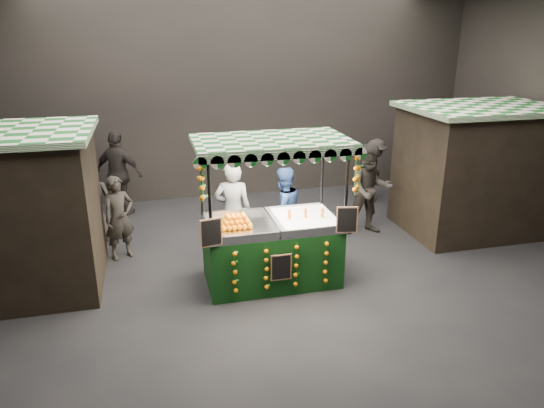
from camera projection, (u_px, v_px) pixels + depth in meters
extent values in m
plane|color=black|center=(289.00, 285.00, 8.28)|extent=(12.00, 12.00, 0.00)
cube|color=black|center=(234.00, 96.00, 12.02)|extent=(12.00, 0.10, 5.00)
cube|color=black|center=(532.00, 309.00, 2.88)|extent=(12.00, 0.10, 5.00)
cube|color=black|center=(2.00, 217.00, 7.77)|extent=(2.80, 2.00, 2.50)
cube|color=black|center=(476.00, 172.00, 10.24)|extent=(2.80, 2.00, 2.50)
cube|color=#13571B|center=(485.00, 108.00, 9.81)|extent=(3.00, 2.20, 0.10)
cube|color=black|center=(271.00, 253.00, 8.30)|extent=(2.15, 1.17, 0.98)
cube|color=#B9BCC1|center=(271.00, 225.00, 8.13)|extent=(2.15, 1.17, 0.04)
cylinder|color=black|center=(211.00, 234.00, 7.32)|extent=(0.05, 0.05, 2.35)
cylinder|color=black|center=(345.00, 221.00, 7.80)|extent=(0.05, 0.05, 2.35)
cylinder|color=black|center=(203.00, 209.00, 8.34)|extent=(0.05, 0.05, 2.35)
cylinder|color=black|center=(321.00, 199.00, 8.82)|extent=(0.05, 0.05, 2.35)
cube|color=#13571B|center=(271.00, 141.00, 7.67)|extent=(2.40, 1.42, 0.08)
cube|color=white|center=(306.00, 219.00, 8.24)|extent=(0.96, 1.06, 0.08)
cube|color=black|center=(211.00, 233.00, 7.25)|extent=(0.33, 0.09, 0.43)
cube|color=black|center=(347.00, 220.00, 7.73)|extent=(0.33, 0.09, 0.43)
cube|color=black|center=(281.00, 267.00, 7.71)|extent=(0.33, 0.02, 0.43)
imported|color=slate|center=(233.00, 211.00, 9.01)|extent=(0.75, 0.57, 1.82)
imported|color=navy|center=(283.00, 210.00, 9.33)|extent=(0.96, 0.86, 1.64)
imported|color=#2A2622|center=(119.00, 218.00, 9.05)|extent=(0.68, 0.60, 1.56)
imported|color=#2B2723|center=(370.00, 189.00, 10.12)|extent=(0.99, 0.81, 1.88)
imported|color=#292421|center=(119.00, 173.00, 11.13)|extent=(1.22, 0.97, 1.94)
imported|color=#282321|center=(375.00, 170.00, 12.13)|extent=(1.01, 1.15, 1.54)
imported|color=black|center=(91.00, 201.00, 9.74)|extent=(0.86, 0.59, 1.68)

